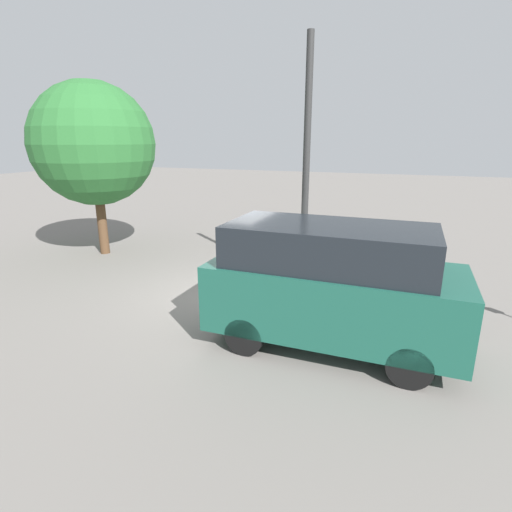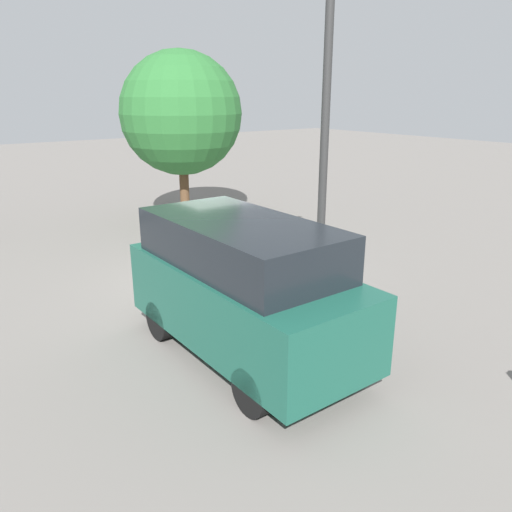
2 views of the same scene
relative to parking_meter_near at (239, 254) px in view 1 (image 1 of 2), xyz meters
name	(u,v)px [view 1 (image 1 of 2)]	position (x,y,z in m)	size (l,w,h in m)	color
ground_plane	(224,297)	(-0.22, -0.46, -1.02)	(80.00, 80.00, 0.00)	slate
parking_meter_near	(239,254)	(0.00, 0.00, 0.00)	(0.21, 0.13, 1.38)	#9E9EA3
lamp_post	(305,205)	(1.35, 1.10, 1.15)	(0.44, 0.44, 6.18)	beige
parked_van	(332,283)	(2.69, -1.88, 0.23)	(4.54, 1.99, 2.33)	#195142
street_tree	(93,144)	(-5.83, 1.66, 2.60)	(3.90, 3.90, 5.59)	#513823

